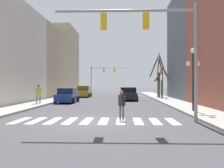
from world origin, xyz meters
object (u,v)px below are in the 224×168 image
street_lamp_right_corner (193,66)px  pedestrian_crossing_street (38,92)px  car_parked_left_mid (128,94)px  street_tree_right_far (159,77)px  car_parked_left_near (84,92)px  traffic_signal_far (102,73)px  pedestrian_on_right_sidewalk (122,102)px  traffic_signal_near (153,35)px  street_tree_left_mid (162,82)px  car_parked_right_mid (67,96)px

street_lamp_right_corner → pedestrian_crossing_street: street_lamp_right_corner is taller
car_parked_left_mid → street_tree_right_far: (4.37, 5.52, 2.23)m
car_parked_left_near → traffic_signal_far: bearing=-4.9°
traffic_signal_far → pedestrian_on_right_sidewalk: bearing=-84.2°
traffic_signal_near → pedestrian_crossing_street: bearing=131.5°
traffic_signal_near → car_parked_left_near: bearing=106.1°
pedestrian_crossing_street → street_tree_right_far: street_tree_right_far is taller
street_tree_left_mid → car_parked_left_near: bearing=168.1°
car_parked_left_mid → traffic_signal_far: bearing=11.4°
pedestrian_on_right_sidewalk → pedestrian_crossing_street: 12.66m
car_parked_left_mid → street_tree_left_mid: size_ratio=0.98×
traffic_signal_far → street_tree_right_far: (9.39, -19.38, -1.40)m
traffic_signal_near → car_parked_left_near: 26.79m
car_parked_right_mid → car_parked_left_near: car_parked_left_near is taller
street_lamp_right_corner → traffic_signal_far: bearing=103.3°
traffic_signal_near → street_tree_left_mid: (3.96, 23.10, -2.28)m
pedestrian_crossing_street → street_tree_left_mid: 18.31m
traffic_signal_far → pedestrian_on_right_sidewalk: size_ratio=4.91×
car_parked_right_mid → street_tree_right_far: street_tree_right_far is taller
pedestrian_on_right_sidewalk → street_tree_right_far: 23.15m
car_parked_right_mid → car_parked_left_mid: 7.65m
traffic_signal_near → pedestrian_on_right_sidewalk: 4.00m
street_lamp_right_corner → pedestrian_on_right_sidewalk: 6.36m
car_parked_right_mid → pedestrian_crossing_street: bearing=145.0°
car_parked_right_mid → street_lamp_right_corner: bearing=-131.8°
traffic_signal_near → car_parked_right_mid: (-7.38, 13.71, -3.79)m
traffic_signal_far → street_tree_left_mid: 21.97m
traffic_signal_far → car_parked_left_mid: bearing=-78.6°
traffic_signal_far → car_parked_left_near: bearing=-94.9°
street_lamp_right_corner → car_parked_right_mid: 14.38m
traffic_signal_near → car_parked_left_mid: 18.15m
car_parked_left_near → pedestrian_on_right_sidewalk: car_parked_left_near is taller
car_parked_right_mid → street_tree_left_mid: bearing=-50.4°
pedestrian_crossing_street → street_lamp_right_corner: bearing=119.2°
car_parked_left_near → street_tree_left_mid: bearing=-101.9°
traffic_signal_far → street_tree_right_far: size_ratio=1.27×
street_lamp_right_corner → car_parked_right_mid: (-10.56, 9.44, -2.44)m
pedestrian_on_right_sidewalk → car_parked_left_mid: bearing=-38.9°
traffic_signal_near → car_parked_left_near: (-7.35, 25.49, -3.73)m
street_lamp_right_corner → pedestrian_on_right_sidewalk: size_ratio=2.66×
street_tree_left_mid → street_lamp_right_corner: bearing=-92.3°
traffic_signal_near → street_tree_right_far: size_ratio=1.20×
street_tree_right_far → street_lamp_right_corner: bearing=-91.0°
car_parked_left_mid → car_parked_right_mid: bearing=121.7°
pedestrian_on_right_sidewalk → street_tree_right_far: street_tree_right_far is taller
street_lamp_right_corner → pedestrian_crossing_street: size_ratio=2.44×
traffic_signal_near → traffic_signal_far: size_ratio=0.94×
street_lamp_right_corner → car_parked_left_near: (-10.53, 21.22, -2.37)m
street_tree_right_far → street_tree_left_mid: 0.87m
car_parked_left_near → pedestrian_crossing_street: 14.94m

